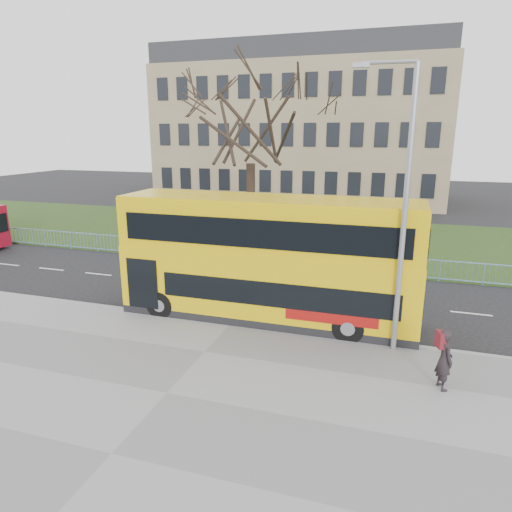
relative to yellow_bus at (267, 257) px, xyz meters
The scene contains 10 objects.
ground 2.85m from the yellow_bus, 155.33° to the left, with size 120.00×120.00×0.00m, color black.
pavement 6.81m from the yellow_bus, 100.19° to the right, with size 80.00×10.50×0.12m, color slate.
kerb 2.93m from the yellow_bus, 137.26° to the right, with size 80.00×0.20×0.14m, color gray.
grass_verge 15.07m from the yellow_bus, 94.32° to the left, with size 80.00×15.40×0.08m, color #223714.
guard_railing 7.48m from the yellow_bus, 98.95° to the left, with size 40.00×0.12×1.10m, color #6B97BE, non-canonical shape.
bare_tree 11.92m from the yellow_bus, 111.40° to the left, with size 8.84×8.84×12.63m, color black, non-canonical shape.
civic_building 36.31m from the yellow_bus, 99.78° to the left, with size 30.00×15.00×14.00m, color #7D6F4F.
yellow_bus is the anchor object (origin of this frame).
pedestrian 7.39m from the yellow_bus, 30.11° to the right, with size 0.65×0.43×1.79m, color black.
street_lamp 5.60m from the yellow_bus, 17.40° to the right, with size 1.93×0.32×9.11m.
Camera 1 is at (5.81, -16.82, 7.19)m, focal length 32.00 mm.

